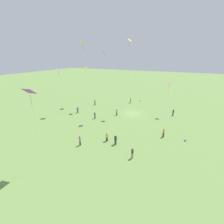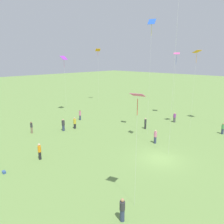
{
  "view_description": "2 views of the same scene",
  "coord_description": "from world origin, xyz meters",
  "px_view_note": "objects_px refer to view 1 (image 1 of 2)",
  "views": [
    {
      "loc": [
        35.8,
        10.86,
        14.41
      ],
      "look_at": [
        9.15,
        -1.75,
        3.29
      ],
      "focal_mm": 24.0,
      "sensor_mm": 36.0,
      "label": 1
    },
    {
      "loc": [
        -11.19,
        19.13,
        10.56
      ],
      "look_at": [
        6.64,
        0.52,
        4.15
      ],
      "focal_mm": 35.0,
      "sensor_mm": 36.0,
      "label": 2
    }
  ],
  "objects_px": {
    "person_6": "(95,115)",
    "person_9": "(107,137)",
    "person_1": "(80,141)",
    "picnic_bag_1": "(140,101)",
    "person_3": "(116,140)",
    "person_2": "(173,112)",
    "kite_2": "(169,84)",
    "person_5": "(78,110)",
    "kite_6": "(30,93)",
    "kite_5": "(58,71)",
    "kite_3": "(83,46)",
    "person_8": "(95,102)",
    "person_10": "(130,100)",
    "person_4": "(164,133)",
    "kite_1": "(129,45)",
    "person_7": "(117,112)",
    "picnic_bag_0": "(185,140)",
    "kite_7": "(85,69)",
    "person_0": "(132,153)",
    "kite_4": "(104,56)"
  },
  "relations": [
    {
      "from": "person_6",
      "to": "person_9",
      "type": "bearing_deg",
      "value": 122.36
    },
    {
      "from": "person_1",
      "to": "picnic_bag_1",
      "type": "xyz_separation_m",
      "value": [
        -30.62,
        2.15,
        -0.78
      ]
    },
    {
      "from": "person_3",
      "to": "person_6",
      "type": "distance_m",
      "value": 12.33
    },
    {
      "from": "person_2",
      "to": "kite_2",
      "type": "bearing_deg",
      "value": 130.68
    },
    {
      "from": "person_5",
      "to": "kite_6",
      "type": "xyz_separation_m",
      "value": [
        18.89,
        8.56,
        9.5
      ]
    },
    {
      "from": "person_3",
      "to": "kite_5",
      "type": "height_order",
      "value": "kite_5"
    },
    {
      "from": "person_1",
      "to": "kite_3",
      "type": "height_order",
      "value": "kite_3"
    },
    {
      "from": "person_1",
      "to": "kite_3",
      "type": "bearing_deg",
      "value": -55.24
    },
    {
      "from": "person_6",
      "to": "picnic_bag_1",
      "type": "bearing_deg",
      "value": -117.51
    },
    {
      "from": "person_8",
      "to": "person_10",
      "type": "bearing_deg",
      "value": 30.93
    },
    {
      "from": "person_3",
      "to": "kite_3",
      "type": "xyz_separation_m",
      "value": [
        -17.87,
        -18.3,
        16.06
      ]
    },
    {
      "from": "kite_2",
      "to": "picnic_bag_1",
      "type": "bearing_deg",
      "value": -109.54
    },
    {
      "from": "person_9",
      "to": "person_10",
      "type": "height_order",
      "value": "person_9"
    },
    {
      "from": "person_9",
      "to": "kite_5",
      "type": "xyz_separation_m",
      "value": [
        -7.31,
        -16.78,
        10.03
      ]
    },
    {
      "from": "person_4",
      "to": "person_6",
      "type": "distance_m",
      "value": 16.43
    },
    {
      "from": "person_2",
      "to": "person_3",
      "type": "distance_m",
      "value": 20.09
    },
    {
      "from": "kite_5",
      "to": "kite_1",
      "type": "bearing_deg",
      "value": -43.98
    },
    {
      "from": "person_2",
      "to": "person_7",
      "type": "xyz_separation_m",
      "value": [
        5.94,
        -13.12,
        0.04
      ]
    },
    {
      "from": "person_5",
      "to": "picnic_bag_0",
      "type": "bearing_deg",
      "value": -152.99
    },
    {
      "from": "kite_7",
      "to": "picnic_bag_0",
      "type": "distance_m",
      "value": 28.44
    },
    {
      "from": "person_2",
      "to": "kite_6",
      "type": "height_order",
      "value": "kite_6"
    },
    {
      "from": "person_4",
      "to": "kite_6",
      "type": "xyz_separation_m",
      "value": [
        15.34,
        -14.03,
        9.4
      ]
    },
    {
      "from": "person_4",
      "to": "person_6",
      "type": "height_order",
      "value": "person_4"
    },
    {
      "from": "person_1",
      "to": "kite_2",
      "type": "bearing_deg",
      "value": -115.78
    },
    {
      "from": "picnic_bag_1",
      "to": "person_8",
      "type": "bearing_deg",
      "value": -48.71
    },
    {
      "from": "person_2",
      "to": "kite_6",
      "type": "xyz_separation_m",
      "value": [
        27.66,
        -14.79,
        9.46
      ]
    },
    {
      "from": "kite_3",
      "to": "kite_6",
      "type": "height_order",
      "value": "kite_3"
    },
    {
      "from": "kite_3",
      "to": "picnic_bag_1",
      "type": "xyz_separation_m",
      "value": [
        -9.91,
        15.09,
        -16.83
      ]
    },
    {
      "from": "kite_6",
      "to": "picnic_bag_0",
      "type": "bearing_deg",
      "value": -104.77
    },
    {
      "from": "person_10",
      "to": "picnic_bag_1",
      "type": "bearing_deg",
      "value": -53.14
    },
    {
      "from": "person_0",
      "to": "kite_7",
      "type": "xyz_separation_m",
      "value": [
        -15.33,
        -18.25,
        10.17
      ]
    },
    {
      "from": "person_6",
      "to": "kite_4",
      "type": "height_order",
      "value": "kite_4"
    },
    {
      "from": "person_0",
      "to": "picnic_bag_1",
      "type": "bearing_deg",
      "value": -166.16
    },
    {
      "from": "person_10",
      "to": "kite_4",
      "type": "bearing_deg",
      "value": 152.51
    },
    {
      "from": "kite_6",
      "to": "person_8",
      "type": "bearing_deg",
      "value": -39.3
    },
    {
      "from": "person_0",
      "to": "person_2",
      "type": "height_order",
      "value": "person_0"
    },
    {
      "from": "person_8",
      "to": "kite_7",
      "type": "xyz_separation_m",
      "value": [
        4.57,
        0.38,
        10.25
      ]
    },
    {
      "from": "person_1",
      "to": "person_4",
      "type": "xyz_separation_m",
      "value": [
        -9.02,
        12.48,
        0.01
      ]
    },
    {
      "from": "person_3",
      "to": "person_6",
      "type": "relative_size",
      "value": 1.06
    },
    {
      "from": "person_3",
      "to": "person_6",
      "type": "xyz_separation_m",
      "value": [
        -8.24,
        -9.18,
        -0.02
      ]
    },
    {
      "from": "person_0",
      "to": "person_7",
      "type": "xyz_separation_m",
      "value": [
        -14.9,
        -9.03,
        0.01
      ]
    },
    {
      "from": "person_8",
      "to": "kite_2",
      "type": "distance_m",
      "value": 22.08
    },
    {
      "from": "person_8",
      "to": "person_1",
      "type": "bearing_deg",
      "value": -69.45
    },
    {
      "from": "person_2",
      "to": "kite_2",
      "type": "relative_size",
      "value": 0.2
    },
    {
      "from": "kite_4",
      "to": "kite_5",
      "type": "relative_size",
      "value": 1.34
    },
    {
      "from": "person_3",
      "to": "picnic_bag_1",
      "type": "bearing_deg",
      "value": 149.39
    },
    {
      "from": "kite_1",
      "to": "kite_7",
      "type": "distance_m",
      "value": 12.58
    },
    {
      "from": "person_4",
      "to": "kite_2",
      "type": "xyz_separation_m",
      "value": [
        -11.93,
        -1.08,
        7.02
      ]
    },
    {
      "from": "person_6",
      "to": "kite_6",
      "type": "height_order",
      "value": "kite_6"
    },
    {
      "from": "person_3",
      "to": "kite_6",
      "type": "distance_m",
      "value": 14.85
    }
  ]
}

